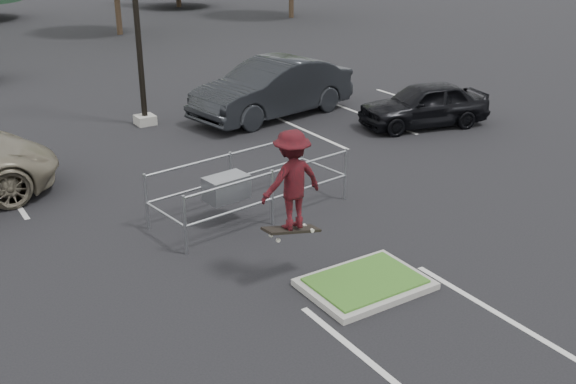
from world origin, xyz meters
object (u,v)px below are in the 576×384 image
car_r_charc (272,88)px  car_r_black (425,104)px  skateboarder (292,181)px  cart_corral (232,186)px

car_r_charc → car_r_black: size_ratio=1.38×
skateboarder → car_r_charc: size_ratio=0.35×
skateboarder → car_r_charc: 11.09m
cart_corral → skateboarder: bearing=-104.0°
car_r_charc → car_r_black: 5.03m
cart_corral → car_r_charc: size_ratio=0.80×
cart_corral → car_r_black: 9.14m
cart_corral → car_r_black: car_r_black is taller
skateboarder → car_r_black: skateboarder is taller
car_r_black → skateboarder: bearing=-42.4°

